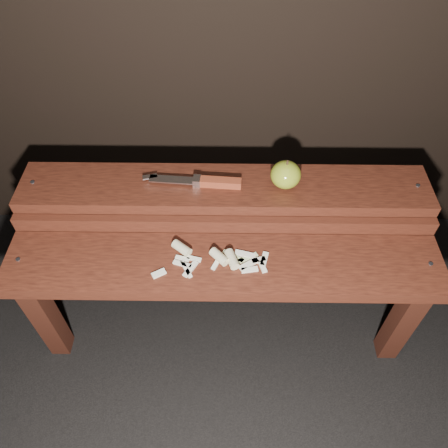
{
  "coord_description": "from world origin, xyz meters",
  "views": [
    {
      "loc": [
        0.01,
        -0.75,
        1.38
      ],
      "look_at": [
        0.0,
        0.06,
        0.45
      ],
      "focal_mm": 35.0,
      "sensor_mm": 36.0,
      "label": 1
    }
  ],
  "objects_px": {
    "apple": "(286,175)",
    "bench_rear_tier": "(224,206)",
    "bench_front_tier": "(223,279)",
    "knife": "(208,182)"
  },
  "relations": [
    {
      "from": "bench_rear_tier",
      "to": "knife",
      "type": "xyz_separation_m",
      "value": [
        -0.05,
        0.0,
        0.1
      ]
    },
    {
      "from": "bench_front_tier",
      "to": "bench_rear_tier",
      "type": "relative_size",
      "value": 1.0
    },
    {
      "from": "apple",
      "to": "knife",
      "type": "height_order",
      "value": "apple"
    },
    {
      "from": "bench_front_tier",
      "to": "apple",
      "type": "bearing_deg",
      "value": 53.09
    },
    {
      "from": "bench_front_tier",
      "to": "knife",
      "type": "relative_size",
      "value": 4.14
    },
    {
      "from": "bench_front_tier",
      "to": "bench_rear_tier",
      "type": "height_order",
      "value": "bench_rear_tier"
    },
    {
      "from": "bench_front_tier",
      "to": "apple",
      "type": "xyz_separation_m",
      "value": [
        0.17,
        0.23,
        0.19
      ]
    },
    {
      "from": "bench_front_tier",
      "to": "knife",
      "type": "distance_m",
      "value": 0.28
    },
    {
      "from": "apple",
      "to": "bench_rear_tier",
      "type": "bearing_deg",
      "value": -178.57
    },
    {
      "from": "bench_front_tier",
      "to": "apple",
      "type": "height_order",
      "value": "apple"
    }
  ]
}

